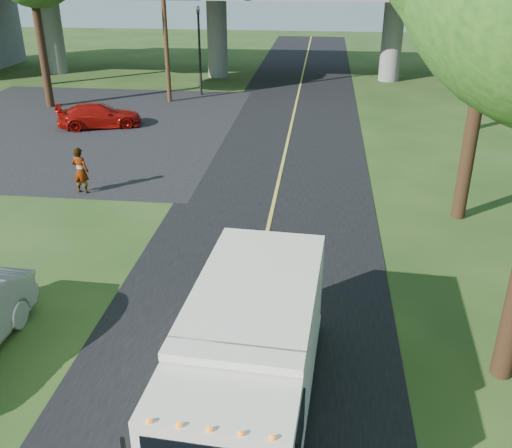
% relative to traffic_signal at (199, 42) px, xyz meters
% --- Properties ---
extents(ground, '(120.00, 120.00, 0.00)m').
position_rel_traffic_signal_xyz_m(ground, '(6.00, -26.00, -3.20)').
color(ground, '#223E16').
rests_on(ground, ground).
extents(road, '(7.00, 90.00, 0.02)m').
position_rel_traffic_signal_xyz_m(road, '(6.00, -16.00, -3.19)').
color(road, black).
rests_on(road, ground).
extents(parking_lot, '(16.00, 18.00, 0.01)m').
position_rel_traffic_signal_xyz_m(parking_lot, '(-5.00, -8.00, -3.19)').
color(parking_lot, black).
rests_on(parking_lot, ground).
extents(lane_line, '(0.12, 90.00, 0.01)m').
position_rel_traffic_signal_xyz_m(lane_line, '(6.00, -16.00, -3.17)').
color(lane_line, gold).
rests_on(lane_line, road).
extents(overpass, '(54.00, 10.00, 7.30)m').
position_rel_traffic_signal_xyz_m(overpass, '(6.00, 6.00, 1.36)').
color(overpass, slate).
rests_on(overpass, ground).
extents(traffic_signal, '(0.18, 0.22, 5.20)m').
position_rel_traffic_signal_xyz_m(traffic_signal, '(0.00, 0.00, 0.00)').
color(traffic_signal, black).
rests_on(traffic_signal, ground).
extents(utility_pole, '(1.60, 0.26, 9.00)m').
position_rel_traffic_signal_xyz_m(utility_pole, '(-1.50, -2.00, 1.40)').
color(utility_pole, '#472D19').
rests_on(utility_pole, ground).
extents(step_van, '(2.59, 6.17, 2.54)m').
position_rel_traffic_signal_xyz_m(step_van, '(6.46, -26.75, -1.82)').
color(step_van, silver).
rests_on(step_van, ground).
extents(red_sedan, '(4.44, 3.00, 1.20)m').
position_rel_traffic_signal_xyz_m(red_sedan, '(-3.59, -7.82, -2.60)').
color(red_sedan, '#980E09').
rests_on(red_sedan, ground).
extents(pedestrian, '(0.69, 0.51, 1.73)m').
position_rel_traffic_signal_xyz_m(pedestrian, '(-1.03, -16.42, -2.34)').
color(pedestrian, gray).
rests_on(pedestrian, ground).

